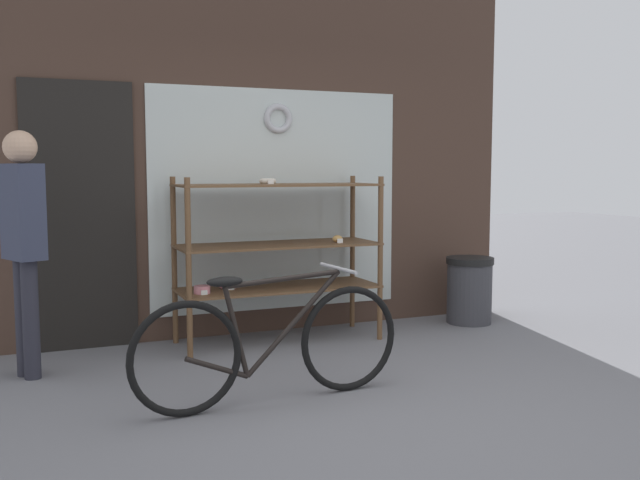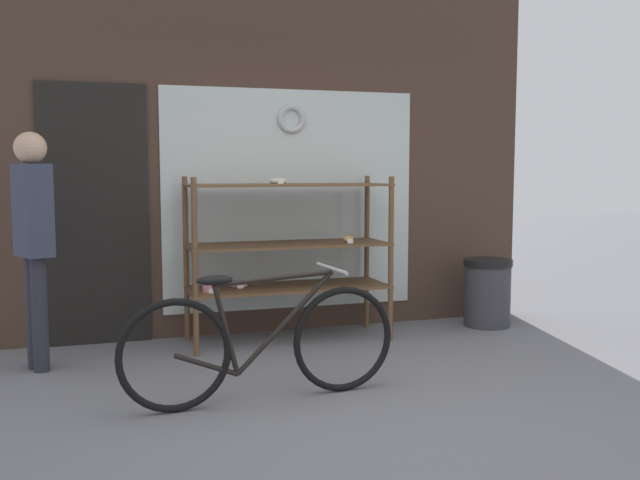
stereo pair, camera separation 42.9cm
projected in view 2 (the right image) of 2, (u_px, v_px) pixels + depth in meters
ground_plane at (372, 423)px, 3.99m from camera, size 30.00×30.00×0.00m
storefront_facade at (263, 111)px, 6.10m from camera, size 4.87×0.13×3.96m
display_case at (287, 243)px, 5.84m from camera, size 1.64×0.58×1.36m
bicycle at (262, 343)px, 4.33m from camera, size 1.75×0.46×0.81m
pedestrian at (34, 231)px, 4.96m from camera, size 0.29×0.37×1.67m
trash_bin at (487, 290)px, 6.44m from camera, size 0.43×0.43×0.61m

